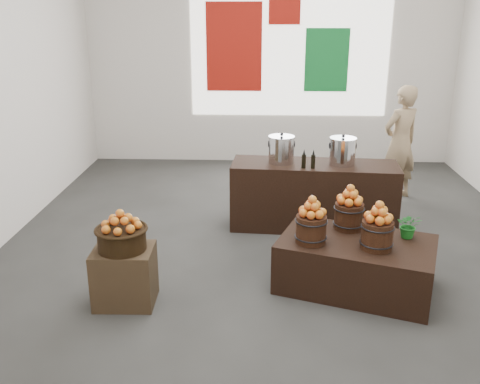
{
  "coord_description": "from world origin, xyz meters",
  "views": [
    {
      "loc": [
        -0.15,
        -5.44,
        2.49
      ],
      "look_at": [
        -0.35,
        -0.4,
        0.76
      ],
      "focal_mm": 40.0,
      "sensor_mm": 36.0,
      "label": 1
    }
  ],
  "objects_px": {
    "crate": "(125,276)",
    "wicker_basket": "(122,239)",
    "display_table": "(356,264)",
    "counter": "(313,196)",
    "stock_pot_center": "(342,152)",
    "stock_pot_left": "(281,150)",
    "shopper": "(400,143)"
  },
  "relations": [
    {
      "from": "stock_pot_left",
      "to": "stock_pot_center",
      "type": "relative_size",
      "value": 1.0
    },
    {
      "from": "wicker_basket",
      "to": "stock_pot_center",
      "type": "bearing_deg",
      "value": 40.44
    },
    {
      "from": "display_table",
      "to": "shopper",
      "type": "xyz_separation_m",
      "value": [
        0.99,
        2.59,
        0.54
      ]
    },
    {
      "from": "wicker_basket",
      "to": "display_table",
      "type": "height_order",
      "value": "wicker_basket"
    },
    {
      "from": "display_table",
      "to": "shopper",
      "type": "height_order",
      "value": "shopper"
    },
    {
      "from": "crate",
      "to": "display_table",
      "type": "xyz_separation_m",
      "value": [
        2.08,
        0.36,
        -0.02
      ]
    },
    {
      "from": "stock_pot_center",
      "to": "stock_pot_left",
      "type": "bearing_deg",
      "value": 175.68
    },
    {
      "from": "wicker_basket",
      "to": "stock_pot_left",
      "type": "xyz_separation_m",
      "value": [
        1.43,
        1.86,
        0.32
      ]
    },
    {
      "from": "stock_pot_left",
      "to": "shopper",
      "type": "height_order",
      "value": "shopper"
    },
    {
      "from": "stock_pot_center",
      "to": "shopper",
      "type": "bearing_deg",
      "value": 50.21
    },
    {
      "from": "display_table",
      "to": "stock_pot_left",
      "type": "relative_size",
      "value": 4.65
    },
    {
      "from": "wicker_basket",
      "to": "counter",
      "type": "height_order",
      "value": "counter"
    },
    {
      "from": "wicker_basket",
      "to": "crate",
      "type": "bearing_deg",
      "value": 0.0
    },
    {
      "from": "stock_pot_left",
      "to": "display_table",
      "type": "bearing_deg",
      "value": -66.38
    },
    {
      "from": "crate",
      "to": "counter",
      "type": "height_order",
      "value": "counter"
    },
    {
      "from": "crate",
      "to": "stock_pot_left",
      "type": "relative_size",
      "value": 1.75
    },
    {
      "from": "crate",
      "to": "display_table",
      "type": "relative_size",
      "value": 0.38
    },
    {
      "from": "stock_pot_left",
      "to": "shopper",
      "type": "distance_m",
      "value": 1.98
    },
    {
      "from": "counter",
      "to": "stock_pot_center",
      "type": "height_order",
      "value": "stock_pot_center"
    },
    {
      "from": "wicker_basket",
      "to": "stock_pot_left",
      "type": "distance_m",
      "value": 2.37
    },
    {
      "from": "stock_pot_center",
      "to": "shopper",
      "type": "distance_m",
      "value": 1.49
    },
    {
      "from": "crate",
      "to": "counter",
      "type": "distance_m",
      "value": 2.58
    },
    {
      "from": "counter",
      "to": "shopper",
      "type": "xyz_separation_m",
      "value": [
        1.25,
        1.11,
        0.38
      ]
    },
    {
      "from": "stock_pot_center",
      "to": "counter",
      "type": "bearing_deg",
      "value": 175.68
    },
    {
      "from": "wicker_basket",
      "to": "stock_pot_left",
      "type": "relative_size",
      "value": 1.4
    },
    {
      "from": "counter",
      "to": "stock_pot_left",
      "type": "xyz_separation_m",
      "value": [
        -0.39,
        0.03,
        0.54
      ]
    },
    {
      "from": "counter",
      "to": "crate",
      "type": "bearing_deg",
      "value": -130.45
    },
    {
      "from": "shopper",
      "to": "crate",
      "type": "bearing_deg",
      "value": 14.25
    },
    {
      "from": "crate",
      "to": "wicker_basket",
      "type": "bearing_deg",
      "value": 0.0
    },
    {
      "from": "crate",
      "to": "stock_pot_center",
      "type": "xyz_separation_m",
      "value": [
        2.12,
        1.81,
        0.68
      ]
    },
    {
      "from": "counter",
      "to": "stock_pot_center",
      "type": "bearing_deg",
      "value": -0.0
    },
    {
      "from": "counter",
      "to": "stock_pot_left",
      "type": "height_order",
      "value": "stock_pot_left"
    }
  ]
}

